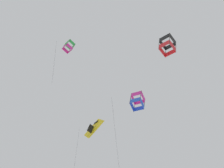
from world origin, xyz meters
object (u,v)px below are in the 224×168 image
(kite_delta_mid_left, at_px, (93,128))
(kite_box_low_drifter, at_px, (69,47))
(kite_box_far_centre, at_px, (167,45))
(kite_box_highest, at_px, (137,101))

(kite_delta_mid_left, relative_size, kite_box_low_drifter, 1.44)
(kite_delta_mid_left, relative_size, kite_box_far_centre, 4.74)
(kite_delta_mid_left, bearing_deg, kite_box_far_centre, 170.70)
(kite_box_far_centre, bearing_deg, kite_delta_mid_left, -24.87)
(kite_delta_mid_left, xyz_separation_m, kite_box_far_centre, (-0.91, 14.82, 0.26))
(kite_box_highest, bearing_deg, kite_delta_mid_left, 2.14)
(kite_box_low_drifter, relative_size, kite_box_far_centre, 3.30)
(kite_box_highest, height_order, kite_box_far_centre, kite_box_highest)
(kite_delta_mid_left, relative_size, kite_box_highest, 0.80)
(kite_delta_mid_left, bearing_deg, kite_box_low_drifter, 122.24)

